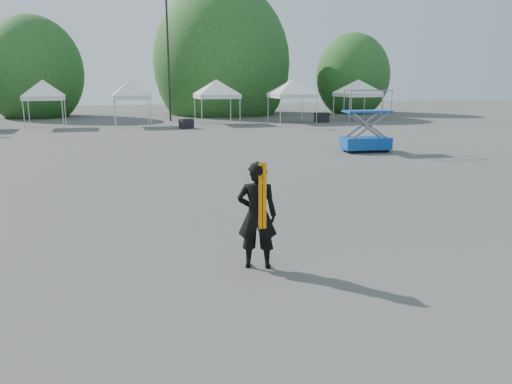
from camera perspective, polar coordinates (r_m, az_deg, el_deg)
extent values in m
plane|color=#474442|center=(10.28, -3.54, -6.45)|extent=(120.00, 120.00, 0.00)
cylinder|color=black|center=(41.80, -9.98, 14.50)|extent=(0.16, 0.16, 9.50)
cylinder|color=#382314|center=(49.85, -23.80, 9.16)|extent=(0.36, 0.36, 2.27)
ellipsoid|color=#164418|center=(49.80, -24.09, 12.37)|extent=(4.16, 4.16, 4.78)
cylinder|color=#382314|center=(49.77, -3.86, 10.50)|extent=(0.36, 0.36, 2.80)
ellipsoid|color=#164418|center=(49.76, -3.92, 14.47)|extent=(5.12, 5.12, 5.89)
cylinder|color=#382314|center=(52.43, 10.86, 10.04)|extent=(0.36, 0.36, 2.10)
ellipsoid|color=#164418|center=(52.38, 10.98, 12.87)|extent=(3.84, 3.84, 4.42)
cylinder|color=silver|center=(37.42, -25.01, 7.98)|extent=(0.06, 0.06, 2.00)
cylinder|color=silver|center=(37.16, -21.22, 8.28)|extent=(0.06, 0.06, 2.00)
cylinder|color=silver|center=(39.85, -24.53, 8.25)|extent=(0.06, 0.06, 2.00)
cylinder|color=silver|center=(39.61, -20.97, 8.53)|extent=(0.06, 0.06, 2.00)
cube|color=silver|center=(38.44, -23.07, 9.87)|extent=(2.66, 2.66, 0.30)
pyramid|color=silver|center=(38.42, -23.24, 11.72)|extent=(3.77, 3.77, 1.10)
cylinder|color=silver|center=(36.48, -15.78, 8.59)|extent=(0.06, 0.06, 2.00)
cylinder|color=silver|center=(36.61, -11.91, 8.81)|extent=(0.06, 0.06, 2.00)
cylinder|color=silver|center=(38.93, -15.87, 8.82)|extent=(0.06, 0.06, 2.00)
cylinder|color=silver|center=(39.05, -12.24, 9.03)|extent=(0.06, 0.06, 2.00)
cube|color=silver|center=(37.69, -14.04, 10.46)|extent=(2.65, 2.65, 0.30)
pyramid|color=silver|center=(37.67, -14.14, 12.36)|extent=(3.75, 3.75, 1.10)
cylinder|color=silver|center=(37.11, -6.22, 9.06)|extent=(0.06, 0.06, 2.00)
cylinder|color=silver|center=(37.76, -1.83, 9.19)|extent=(0.06, 0.06, 2.00)
cylinder|color=silver|center=(39.96, -7.00, 9.30)|extent=(0.06, 0.06, 2.00)
cylinder|color=silver|center=(40.56, -2.91, 9.43)|extent=(0.06, 0.06, 2.00)
cube|color=silver|center=(38.77, -4.52, 10.85)|extent=(3.10, 3.10, 0.30)
pyramid|color=silver|center=(38.75, -4.55, 12.70)|extent=(4.38, 4.38, 1.10)
cylinder|color=silver|center=(38.05, 2.81, 9.21)|extent=(0.06, 0.06, 2.00)
cylinder|color=silver|center=(39.14, 6.95, 9.23)|extent=(0.06, 0.06, 2.00)
cylinder|color=silver|center=(40.85, 1.40, 9.47)|extent=(0.06, 0.06, 2.00)
cylinder|color=silver|center=(41.86, 5.31, 9.50)|extent=(0.06, 0.06, 2.00)
cube|color=silver|center=(39.90, 4.14, 10.91)|extent=(3.16, 3.16, 0.30)
pyramid|color=silver|center=(39.88, 4.17, 12.70)|extent=(4.47, 4.47, 1.10)
cylinder|color=silver|center=(41.31, 10.63, 9.29)|extent=(0.06, 0.06, 2.00)
cylinder|color=silver|center=(42.74, 14.19, 9.23)|extent=(0.06, 0.06, 2.00)
cylinder|color=silver|center=(43.94, 8.86, 9.56)|extent=(0.06, 0.06, 2.00)
cylinder|color=silver|center=(45.29, 12.27, 9.51)|extent=(0.06, 0.06, 2.00)
cube|color=silver|center=(43.25, 11.55, 10.83)|extent=(3.14, 3.14, 0.30)
pyramid|color=silver|center=(43.23, 11.63, 12.49)|extent=(4.44, 4.44, 1.10)
imported|color=black|center=(8.99, 0.12, -2.68)|extent=(0.84, 0.69, 1.97)
cube|color=orange|center=(8.71, 0.50, -0.51)|extent=(0.16, 0.03, 1.18)
cube|color=#0C2D9E|center=(24.26, 12.42, 5.49)|extent=(2.33, 1.34, 0.56)
cube|color=#0C2D9E|center=(24.12, 12.59, 8.98)|extent=(2.23, 1.29, 0.09)
cylinder|color=black|center=(23.55, 10.95, 4.73)|extent=(0.35, 0.17, 0.33)
cylinder|color=black|center=(24.21, 14.64, 4.76)|extent=(0.35, 0.17, 0.33)
cylinder|color=black|center=(24.41, 10.16, 5.04)|extent=(0.35, 0.17, 0.33)
cylinder|color=black|center=(25.05, 13.74, 5.06)|extent=(0.35, 0.17, 0.33)
cube|color=black|center=(35.40, -7.97, 7.75)|extent=(1.04, 0.92, 0.67)
cube|color=black|center=(40.39, 7.53, 8.45)|extent=(1.01, 0.80, 0.77)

